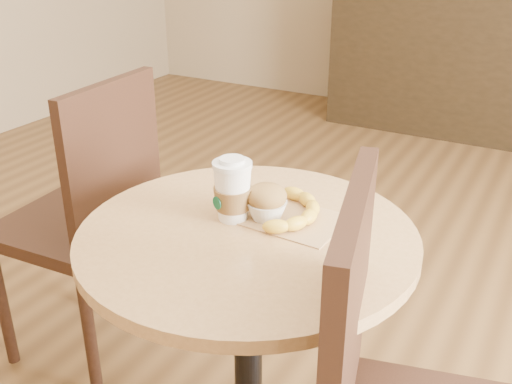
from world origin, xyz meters
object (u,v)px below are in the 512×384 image
banana (294,211)px  chair_left (88,215)px  muffin (267,202)px  coffee_cup (233,192)px  cafe_table (248,302)px

banana → chair_left: bearing=165.8°
muffin → banana: size_ratio=0.41×
chair_left → muffin: size_ratio=10.13×
chair_left → coffee_cup: 0.71m
coffee_cup → muffin: 0.08m
cafe_table → coffee_cup: size_ratio=5.07×
chair_left → muffin: chair_left is taller
cafe_table → chair_left: 0.71m
cafe_table → banana: 0.25m
chair_left → banana: (0.75, -0.08, 0.23)m
chair_left → cafe_table: bearing=71.6°
cafe_table → banana: banana is taller
cafe_table → coffee_cup: (-0.06, 0.04, 0.26)m
muffin → banana: 0.07m
coffee_cup → banana: 0.15m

